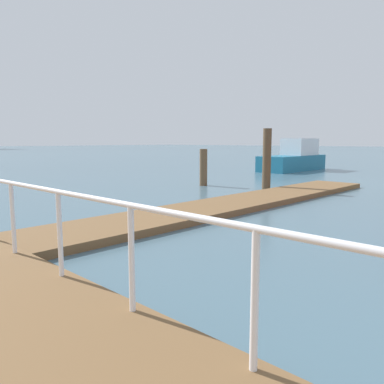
# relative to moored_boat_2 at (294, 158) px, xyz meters

# --- Properties ---
(floating_dock) EXTENTS (15.55, 2.00, 0.18)m
(floating_dock) POSITION_rel_moored_boat_2_xyz_m (-15.03, -6.22, -0.75)
(floating_dock) COLOR brown
(floating_dock) RESTS_ON ground_plane
(boardwalk_railing) EXTENTS (0.06, 24.25, 1.08)m
(boardwalk_railing) POSITION_rel_moored_boat_2_xyz_m (-22.46, -11.28, 0.38)
(boardwalk_railing) COLOR white
(boardwalk_railing) RESTS_ON boardwalk
(dock_piling_0) EXTENTS (0.35, 0.35, 2.58)m
(dock_piling_0) POSITION_rel_moored_boat_2_xyz_m (-10.89, -4.67, 0.44)
(dock_piling_0) COLOR brown
(dock_piling_0) RESTS_ON ground_plane
(dock_piling_2) EXTENTS (0.35, 0.35, 1.70)m
(dock_piling_2) POSITION_rel_moored_boat_2_xyz_m (-11.47, -1.64, 0.00)
(dock_piling_2) COLOR brown
(dock_piling_2) RESTS_ON ground_plane
(moored_boat_2) EXTENTS (6.33, 2.15, 2.24)m
(moored_boat_2) POSITION_rel_moored_boat_2_xyz_m (0.00, 0.00, 0.00)
(moored_boat_2) COLOR #1E6B8C
(moored_boat_2) RESTS_ON ground_plane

